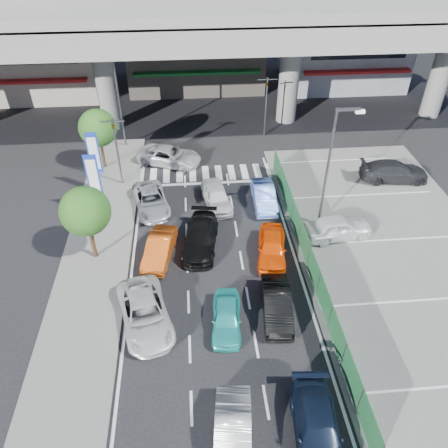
{
  "coord_description": "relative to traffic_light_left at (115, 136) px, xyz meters",
  "views": [
    {
      "loc": [
        -1.06,
        -15.88,
        17.55
      ],
      "look_at": [
        0.68,
        4.44,
        1.66
      ],
      "focal_mm": 35.0,
      "sensor_mm": 36.0,
      "label": 1
    }
  ],
  "objects": [
    {
      "name": "parked_sedan_dgrey",
      "position": [
        20.1,
        -1.17,
        -3.15
      ],
      "size": [
        5.14,
        2.5,
        1.44
      ],
      "primitive_type": "imported",
      "rotation": [
        0.0,
        0.0,
        1.47
      ],
      "color": "#28282C",
      "rests_on": "parking_lot"
    },
    {
      "name": "traffic_light_right",
      "position": [
        11.7,
        7.0,
        0.0
      ],
      "size": [
        1.6,
        1.24,
        5.2
      ],
      "color": "#595B60",
      "rests_on": "ground"
    },
    {
      "name": "fence_run",
      "position": [
        11.5,
        -11.0,
        -3.04
      ],
      "size": [
        0.16,
        22.0,
        1.8
      ],
      "primitive_type": null,
      "color": "#1F5C31",
      "rests_on": "ground"
    },
    {
      "name": "hatch_white_back_mid",
      "position": [
        6.18,
        -19.67,
        -3.26
      ],
      "size": [
        1.87,
        4.23,
        1.35
      ],
      "primitive_type": "imported",
      "rotation": [
        0.0,
        0.0,
        -0.11
      ],
      "color": "silver",
      "rests_on": "ground"
    },
    {
      "name": "taxi_teal_mid",
      "position": [
        6.48,
        -13.73,
        -3.32
      ],
      "size": [
        1.78,
        3.72,
        1.23
      ],
      "primitive_type": "imported",
      "rotation": [
        0.0,
        0.0,
        -0.09
      ],
      "color": "#28AFAA",
      "rests_on": "ground"
    },
    {
      "name": "ground",
      "position": [
        6.2,
        -12.0,
        -3.94
      ],
      "size": [
        120.0,
        120.0,
        0.0
      ],
      "primitive_type": "plane",
      "color": "black",
      "rests_on": "ground"
    },
    {
      "name": "sedan_white_front_mid",
      "position": [
        6.74,
        -3.24,
        -3.25
      ],
      "size": [
        2.24,
        4.25,
        1.38
      ],
      "primitive_type": "imported",
      "rotation": [
        0.0,
        0.0,
        0.16
      ],
      "color": "silver",
      "rests_on": "ground"
    },
    {
      "name": "tree_far",
      "position": [
        -1.6,
        2.5,
        -0.55
      ],
      "size": [
        2.8,
        2.8,
        4.8
      ],
      "color": "#382314",
      "rests_on": "ground"
    },
    {
      "name": "parked_sedan_white",
      "position": [
        13.98,
        -7.38,
        -3.14
      ],
      "size": [
        4.52,
        2.29,
        1.48
      ],
      "primitive_type": "imported",
      "rotation": [
        0.0,
        0.0,
        1.7
      ],
      "color": "silver",
      "rests_on": "parking_lot"
    },
    {
      "name": "building_east",
      "position": [
        22.2,
        19.97,
        2.06
      ],
      "size": [
        12.0,
        10.9,
        12.0
      ],
      "color": "gray",
      "rests_on": "ground"
    },
    {
      "name": "signboard_near",
      "position": [
        -1.0,
        -4.01,
        -0.87
      ],
      "size": [
        0.8,
        0.14,
        4.7
      ],
      "color": "#595B60",
      "rests_on": "ground"
    },
    {
      "name": "parking_lot",
      "position": [
        17.2,
        -10.0,
        -3.91
      ],
      "size": [
        12.0,
        28.0,
        0.06
      ],
      "primitive_type": "cube",
      "color": "#5A5B58",
      "rests_on": "ground"
    },
    {
      "name": "hatch_black_mid_right",
      "position": [
        9.11,
        -13.16,
        -3.27
      ],
      "size": [
        1.75,
        4.14,
        1.33
      ],
      "primitive_type": "imported",
      "rotation": [
        0.0,
        0.0,
        -0.09
      ],
      "color": "black",
      "rests_on": "ground"
    },
    {
      "name": "sedan_white_mid_left",
      "position": [
        2.44,
        -13.19,
        -3.25
      ],
      "size": [
        3.44,
        5.38,
        1.38
      ],
      "primitive_type": "imported",
      "rotation": [
        0.0,
        0.0,
        0.25
      ],
      "color": "silver",
      "rests_on": "ground"
    },
    {
      "name": "sedan_black_mid",
      "position": [
        5.46,
        -7.52,
        -3.25
      ],
      "size": [
        2.64,
        4.99,
        1.38
      ],
      "primitive_type": "imported",
      "rotation": [
        0.0,
        0.0,
        -0.15
      ],
      "color": "black",
      "rests_on": "ground"
    },
    {
      "name": "street_lamp_right",
      "position": [
        13.37,
        -6.0,
        0.83
      ],
      "size": [
        1.65,
        0.22,
        8.0
      ],
      "color": "#595B60",
      "rests_on": "ground"
    },
    {
      "name": "building_west",
      "position": [
        -9.8,
        19.97,
        2.56
      ],
      "size": [
        12.0,
        10.9,
        13.0
      ],
      "color": "#A99F88",
      "rests_on": "ground"
    },
    {
      "name": "building_center",
      "position": [
        6.2,
        20.97,
        3.56
      ],
      "size": [
        14.0,
        10.9,
        15.0
      ],
      "color": "gray",
      "rests_on": "ground"
    },
    {
      "name": "traffic_light_left",
      "position": [
        0.0,
        0.0,
        0.0
      ],
      "size": [
        1.6,
        1.24,
        5.2
      ],
      "color": "#595B60",
      "rests_on": "ground"
    },
    {
      "name": "taxi_orange_left",
      "position": [
        3.01,
        -8.3,
        -3.28
      ],
      "size": [
        2.15,
        4.16,
        1.31
      ],
      "primitive_type": "imported",
      "rotation": [
        0.0,
        0.0,
        -0.2
      ],
      "color": "#C74E12",
      "rests_on": "ground"
    },
    {
      "name": "street_lamp_left",
      "position": [
        -0.13,
        6.0,
        0.83
      ],
      "size": [
        1.65,
        0.22,
        8.0
      ],
      "color": "#595B60",
      "rests_on": "ground"
    },
    {
      "name": "expressway",
      "position": [
        6.2,
        10.0,
        4.83
      ],
      "size": [
        64.0,
        14.0,
        10.75
      ],
      "color": "slate",
      "rests_on": "ground"
    },
    {
      "name": "signboard_far",
      "position": [
        -1.4,
        -1.01,
        -0.87
      ],
      "size": [
        0.8,
        0.14,
        4.7
      ],
      "color": "#595B60",
      "rests_on": "ground"
    },
    {
      "name": "tree_near",
      "position": [
        -0.8,
        -8.0,
        -0.55
      ],
      "size": [
        2.8,
        2.8,
        4.8
      ],
      "color": "#382314",
      "rests_on": "ground"
    },
    {
      "name": "kei_truck_front_right",
      "position": [
        9.99,
        -3.41,
        -3.27
      ],
      "size": [
        1.47,
        4.07,
        1.33
      ],
      "primitive_type": "imported",
      "rotation": [
        0.0,
        0.0,
        -0.02
      ],
      "color": "#5B80E2",
      "rests_on": "ground"
    },
    {
      "name": "minivan_navy_back",
      "position": [
        9.52,
        -19.72,
        -3.28
      ],
      "size": [
        2.18,
        4.64,
        1.31
      ],
      "primitive_type": "imported",
      "rotation": [
        0.0,
        0.0,
        -0.08
      ],
      "color": "black",
      "rests_on": "ground"
    },
    {
      "name": "traffic_cone",
      "position": [
        11.8,
        -8.16,
        -3.52
      ],
      "size": [
        0.48,
        0.48,
        0.71
      ],
      "primitive_type": "cone",
      "rotation": [
        0.0,
        0.0,
        0.41
      ],
      "color": "#F2470D",
      "rests_on": "parking_lot"
    },
    {
      "name": "crossing_wagon_silver",
      "position": [
        3.46,
        2.75,
        -3.24
      ],
      "size": [
        5.48,
        3.98,
        1.38
      ],
      "primitive_type": "imported",
      "rotation": [
        0.0,
        0.0,
        1.19
      ],
      "color": "#B7B9BF",
      "rests_on": "ground"
    },
    {
      "name": "wagon_silver_front_left",
      "position": [
        2.29,
        -3.23,
        -3.3
      ],
      "size": [
        3.02,
        4.9,
        1.27
      ],
      "primitive_type": "imported",
      "rotation": [
        0.0,
        0.0,
        0.21
      ],
      "color": "#B8BBC1",
      "rests_on": "ground"
    },
    {
      "name": "taxi_orange_right",
      "position": [
        9.62,
        -8.76,
        -3.25
      ],
      "size": [
        2.28,
        4.27,
        1.38
      ],
      "primitive_type": "imported",
      "rotation": [
        0.0,
        0.0,
        -0.17
      ],
      "color": "#F64A04",
      "rests_on": "ground"
    },
    {
      "name": "sidewalk_left",
      "position": [
        -0.8,
        -8.0,
        -3.88
      ],
      "size": [
        4.0,
        30.0,
        0.12
      ],
      "primitive_type": "cube",
      "color": "#5A5B58",
      "rests_on": "ground"
    }
  ]
}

